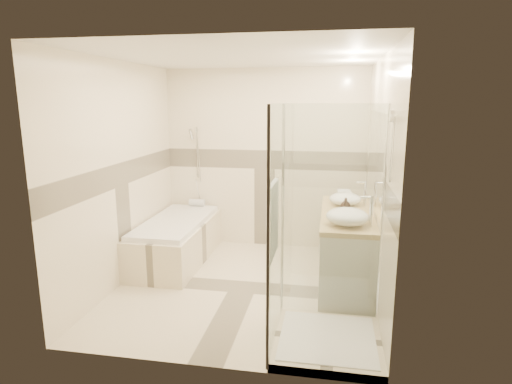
% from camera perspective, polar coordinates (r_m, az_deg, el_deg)
% --- Properties ---
extents(room, '(2.82, 3.02, 2.52)m').
position_cam_1_polar(room, '(4.57, -1.07, 1.96)').
color(room, beige).
rests_on(room, ground).
extents(bathtub, '(0.75, 1.70, 0.56)m').
position_cam_1_polar(bathtub, '(5.70, -10.55, -6.08)').
color(bathtub, beige).
rests_on(bathtub, ground).
extents(vanity, '(0.58, 1.62, 0.85)m').
position_cam_1_polar(vanity, '(4.99, 11.88, -7.34)').
color(vanity, silver).
rests_on(vanity, ground).
extents(shower_enclosure, '(0.96, 0.93, 2.04)m').
position_cam_1_polar(shower_enclosure, '(3.77, 7.91, -12.41)').
color(shower_enclosure, beige).
rests_on(shower_enclosure, ground).
extents(vessel_sink_near, '(0.37, 0.37, 0.15)m').
position_cam_1_polar(vessel_sink_near, '(5.16, 11.80, -0.91)').
color(vessel_sink_near, white).
rests_on(vessel_sink_near, vanity).
extents(vessel_sink_far, '(0.43, 0.43, 0.17)m').
position_cam_1_polar(vessel_sink_far, '(4.35, 12.09, -3.22)').
color(vessel_sink_far, white).
rests_on(vessel_sink_far, vanity).
extents(faucet_near, '(0.12, 0.03, 0.30)m').
position_cam_1_polar(faucet_near, '(5.15, 14.24, 0.07)').
color(faucet_near, silver).
rests_on(faucet_near, vanity).
extents(faucet_far, '(0.13, 0.03, 0.31)m').
position_cam_1_polar(faucet_far, '(4.34, 14.98, -2.12)').
color(faucet_far, silver).
rests_on(faucet_far, vanity).
extents(amenity_bottle_a, '(0.08, 0.08, 0.14)m').
position_cam_1_polar(amenity_bottle_a, '(4.90, 11.88, -1.67)').
color(amenity_bottle_a, black).
rests_on(amenity_bottle_a, vanity).
extents(amenity_bottle_b, '(0.13, 0.13, 0.14)m').
position_cam_1_polar(amenity_bottle_b, '(4.93, 11.87, -1.55)').
color(amenity_bottle_b, black).
rests_on(amenity_bottle_b, vanity).
extents(folded_towels, '(0.18, 0.28, 0.09)m').
position_cam_1_polar(folded_towels, '(5.55, 11.68, -0.32)').
color(folded_towels, silver).
rests_on(folded_towels, vanity).
extents(rolled_towel, '(0.22, 0.10, 0.10)m').
position_cam_1_polar(rolled_towel, '(6.28, -7.88, -1.41)').
color(rolled_towel, silver).
rests_on(rolled_towel, bathtub).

